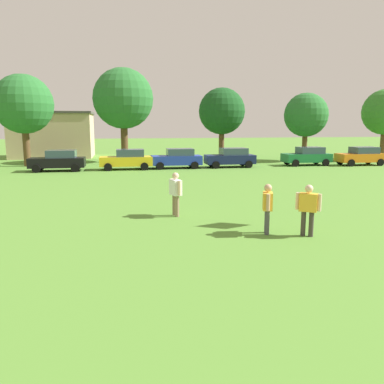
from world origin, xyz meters
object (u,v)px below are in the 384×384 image
object	(u,v)px
parked_car_yellow_1	(127,159)
tree_right	(306,115)
bystander_midfield	(176,190)
parked_car_orange_5	(361,156)
parked_car_green_4	(307,156)
bystander_near_trees	(267,204)
parked_car_black_0	(58,160)
tree_center_right	(222,111)
adult_bystander	(308,206)
tree_center_left	(123,99)
parked_car_navy_3	(231,157)
tree_left	(23,104)
parked_car_blue_2	(177,158)

from	to	relation	value
parked_car_yellow_1	tree_right	bearing A→B (deg)	-165.79
bystander_midfield	parked_car_orange_5	xyz separation A→B (m)	(19.64, 16.88, -0.21)
parked_car_yellow_1	parked_car_green_4	xyz separation A→B (m)	(16.36, 0.41, 0.00)
tree_right	bystander_near_trees	bearing A→B (deg)	-118.80
bystander_near_trees	tree_right	xyz separation A→B (m)	(13.73, 24.96, 3.62)
tree_right	bystander_midfield	bearing A→B (deg)	-126.98
parked_car_black_0	parked_car_green_4	xyz separation A→B (m)	(21.81, 0.58, 0.00)
parked_car_yellow_1	tree_center_right	bearing A→B (deg)	-144.53
parked_car_orange_5	tree_center_right	xyz separation A→B (m)	(-11.36, 7.46, 4.19)
adult_bystander	parked_car_orange_5	size ratio (longest dim) A/B	0.41
bystander_near_trees	parked_car_orange_5	bearing A→B (deg)	-21.43
bystander_near_trees	parked_car_black_0	size ratio (longest dim) A/B	0.40
tree_center_left	tree_center_right	bearing A→B (deg)	2.54
parked_car_black_0	parked_car_orange_5	size ratio (longest dim) A/B	1.00
bystander_near_trees	tree_right	size ratio (longest dim) A/B	0.25
adult_bystander	parked_car_navy_3	world-z (taller)	adult_bystander
adult_bystander	tree_center_right	xyz separation A→B (m)	(4.34, 27.99, 4.01)
tree_left	bystander_near_trees	bearing A→B (deg)	-61.81
adult_bystander	bystander_midfield	size ratio (longest dim) A/B	0.97
tree_left	tree_right	distance (m)	26.93
bystander_near_trees	tree_center_right	world-z (taller)	tree_center_right
adult_bystander	parked_car_black_0	xyz separation A→B (m)	(-11.07, 20.73, -0.18)
parked_car_black_0	tree_right	distance (m)	24.34
bystander_midfield	parked_car_orange_5	size ratio (longest dim) A/B	0.42
bystander_midfield	parked_car_green_4	world-z (taller)	bystander_midfield
bystander_midfield	parked_car_blue_2	distance (m)	17.59
parked_car_yellow_1	parked_car_blue_2	bearing A→B (deg)	-177.82
parked_car_yellow_1	tree_right	world-z (taller)	tree_right
parked_car_yellow_1	tree_center_left	bearing A→B (deg)	-88.98
bystander_midfield	tree_right	xyz separation A→B (m)	(16.44, 21.83, 3.58)
parked_car_black_0	tree_center_left	size ratio (longest dim) A/B	0.47
bystander_near_trees	bystander_midfield	world-z (taller)	bystander_midfield
bystander_near_trees	parked_car_green_4	size ratio (longest dim) A/B	0.40
parked_car_blue_2	parked_car_black_0	bearing A→B (deg)	1.94
tree_left	tree_center_left	size ratio (longest dim) A/B	0.88
parked_car_yellow_1	tree_left	world-z (taller)	tree_left
parked_car_green_4	parked_car_black_0	bearing A→B (deg)	1.51
bystander_midfield	parked_car_yellow_1	distance (m)	17.33
parked_car_navy_3	tree_center_left	distance (m)	12.40
parked_car_orange_5	parked_car_black_0	bearing A→B (deg)	-0.42
adult_bystander	parked_car_yellow_1	world-z (taller)	adult_bystander
parked_car_black_0	parked_car_yellow_1	size ratio (longest dim) A/B	1.00
bystander_midfield	parked_car_blue_2	world-z (taller)	bystander_midfield
parked_car_navy_3	parked_car_blue_2	bearing A→B (deg)	-0.39
tree_left	tree_right	bearing A→B (deg)	0.76
parked_car_orange_5	tree_left	size ratio (longest dim) A/B	0.53
bystander_midfield	parked_car_green_4	bearing A→B (deg)	-56.21
parked_car_navy_3	tree_center_right	size ratio (longest dim) A/B	0.58
tree_center_right	tree_right	size ratio (longest dim) A/B	1.09
parked_car_blue_2	tree_center_right	xyz separation A→B (m)	(5.72, 6.93, 4.19)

